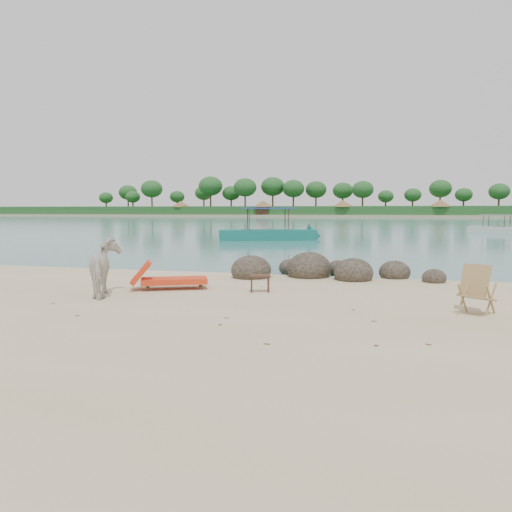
# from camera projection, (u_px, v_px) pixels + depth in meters

# --- Properties ---
(water) EXTENTS (400.00, 400.00, 0.00)m
(water) POSITION_uv_depth(u_px,v_px,m) (370.00, 221.00, 96.97)
(water) COLOR #3A7475
(water) RESTS_ON ground
(far_shore) EXTENTS (420.00, 90.00, 1.40)m
(far_shore) POSITION_uv_depth(u_px,v_px,m) (378.00, 216.00, 173.93)
(far_shore) COLOR tan
(far_shore) RESTS_ON ground
(far_scenery) EXTENTS (420.00, 18.00, 9.50)m
(far_scenery) POSITION_uv_depth(u_px,v_px,m) (376.00, 206.00, 141.59)
(far_scenery) COLOR #1E4C1E
(far_scenery) RESTS_ON ground
(boulders) EXTENTS (6.36, 2.99, 1.05)m
(boulders) POSITION_uv_depth(u_px,v_px,m) (318.00, 271.00, 15.51)
(boulders) COLOR #2A251C
(boulders) RESTS_ON ground
(cow) EXTENTS (1.47, 1.79, 1.39)m
(cow) POSITION_uv_depth(u_px,v_px,m) (106.00, 269.00, 12.11)
(cow) COLOR silver
(cow) RESTS_ON ground
(side_table) EXTENTS (0.61, 0.48, 0.43)m
(side_table) POSITION_uv_depth(u_px,v_px,m) (260.00, 285.00, 12.69)
(side_table) COLOR #332114
(side_table) RESTS_ON ground
(lounge_chair) EXTENTS (2.26, 1.58, 0.64)m
(lounge_chair) POSITION_uv_depth(u_px,v_px,m) (174.00, 278.00, 13.17)
(lounge_chair) COLOR #F1441C
(lounge_chair) RESTS_ON ground
(deck_chair) EXTENTS (0.90, 0.91, 0.97)m
(deck_chair) POSITION_uv_depth(u_px,v_px,m) (477.00, 291.00, 9.97)
(deck_chair) COLOR tan
(deck_chair) RESTS_ON ground
(boat_near) EXTENTS (7.80, 4.33, 3.72)m
(boat_near) POSITION_uv_depth(u_px,v_px,m) (268.00, 213.00, 35.32)
(boat_near) COLOR #156A5F
(boat_near) RESTS_ON water
(boat_mid) EXTENTS (5.27, 4.37, 2.75)m
(boat_mid) POSITION_uv_depth(u_px,v_px,m) (497.00, 218.00, 46.49)
(boat_mid) COLOR silver
(boat_mid) RESTS_ON water
(dead_leaves) EXTENTS (7.99, 5.73, 0.00)m
(dead_leaves) POSITION_uv_depth(u_px,v_px,m) (255.00, 320.00, 9.62)
(dead_leaves) COLOR brown
(dead_leaves) RESTS_ON ground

